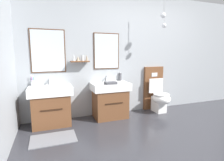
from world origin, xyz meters
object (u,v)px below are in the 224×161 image
Objects in this scene: vanity_sink_right at (110,99)px; folded_hand_towel at (111,83)px; vanity_sink_left at (51,105)px; soap_dispenser at (120,77)px; toilet at (157,95)px; toothbrush_cup at (33,83)px.

vanity_sink_right is 0.40m from folded_hand_towel.
vanity_sink_left is 1.52m from soap_dispenser.
soap_dispenser is at bearing 7.40° from vanity_sink_left.
folded_hand_towel reaches higher than vanity_sink_right.
toilet reaches higher than toothbrush_cup.
toothbrush_cup reaches higher than vanity_sink_right.
toilet is at bearing 0.85° from vanity_sink_right.
folded_hand_towel is at bearing -8.10° from vanity_sink_left.
toothbrush_cup is 0.93× the size of folded_hand_towel.
folded_hand_towel is at bearing -135.04° from soap_dispenser.
folded_hand_towel is (-1.19, -0.17, 0.37)m from toilet.
folded_hand_towel is at bearing -13.48° from toothbrush_cup.
toilet reaches higher than vanity_sink_right.
folded_hand_towel is (1.40, -0.34, -0.03)m from toothbrush_cup.
vanity_sink_right is 3.41× the size of folded_hand_towel.
vanity_sink_left is 3.78× the size of soap_dispenser.
soap_dispenser is (-0.84, 0.17, 0.43)m from toilet.
vanity_sink_right is at bearing 0.00° from vanity_sink_left.
folded_hand_towel is (-0.04, -0.16, 0.36)m from vanity_sink_right.
folded_hand_towel is (-0.35, -0.34, -0.06)m from soap_dispenser.
vanity_sink_left is 1.17m from folded_hand_towel.
toilet is at bearing -3.56° from toothbrush_cup.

